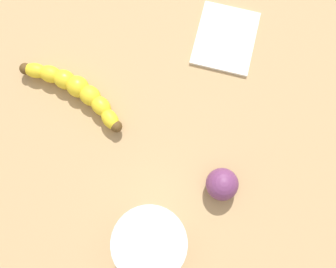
% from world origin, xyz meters
% --- Properties ---
extents(wooden_tabletop, '(1.20, 1.20, 0.03)m').
position_xyz_m(wooden_tabletop, '(0.00, 0.00, 0.01)').
color(wooden_tabletop, tan).
rests_on(wooden_tabletop, ground).
extents(banana, '(0.08, 0.19, 0.03)m').
position_xyz_m(banana, '(-0.03, -0.18, 0.05)').
color(banana, yellow).
rests_on(banana, wooden_tabletop).
extents(smoothie_glass, '(0.10, 0.10, 0.11)m').
position_xyz_m(smoothie_glass, '(0.16, 0.01, 0.09)').
color(smoothie_glass, silver).
rests_on(smoothie_glass, wooden_tabletop).
extents(plum_fruit, '(0.05, 0.05, 0.05)m').
position_xyz_m(plum_fruit, '(0.05, 0.09, 0.05)').
color(plum_fruit, '#6B3360').
rests_on(plum_fruit, wooden_tabletop).
extents(folded_napkin, '(0.12, 0.10, 0.01)m').
position_xyz_m(folded_napkin, '(-0.20, 0.04, 0.03)').
color(folded_napkin, white).
rests_on(folded_napkin, wooden_tabletop).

